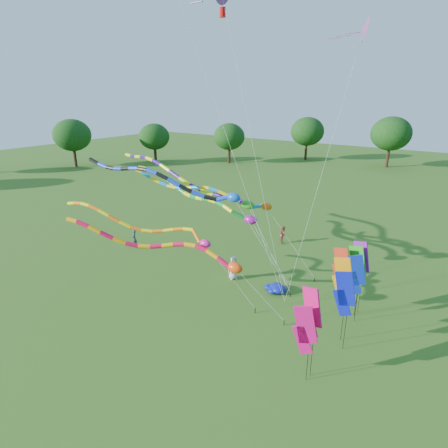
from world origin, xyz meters
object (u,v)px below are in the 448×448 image
Objects in this scene: tube_kite_red at (173,249)px; blue_nylon_heap at (271,289)px; person_a at (233,268)px; person_c at (283,235)px; person_b at (134,238)px; tube_kite_orange at (151,227)px.

tube_kite_red is 7.24m from blue_nylon_heap.
person_a is 8.04m from person_c.
tube_kite_red is 10.83m from person_b.
blue_nylon_heap is at bearing 58.43° from person_b.
blue_nylon_heap is 0.82× the size of person_b.
blue_nylon_heap is 0.74× the size of person_a.
person_a reaches higher than blue_nylon_heap.
person_b is at bearing 179.19° from blue_nylon_heap.
person_a is (0.94, 5.00, -2.92)m from tube_kite_red.
blue_nylon_heap is 8.80m from person_c.
tube_kite_orange is 6.64m from person_a.
tube_kite_orange reaches higher than person_b.
person_c is (9.94, 8.00, -0.02)m from person_b.
person_c is at bearing 62.94° from tube_kite_orange.
blue_nylon_heap is 13.14m from person_b.
person_c is (0.84, 13.04, -3.02)m from tube_kite_red.
person_b is (-9.10, 5.04, -3.00)m from tube_kite_red.
tube_kite_orange is (-2.27, 0.52, 0.78)m from tube_kite_red.
person_b is 12.76m from person_c.
tube_kite_red is at bearing 142.88° from person_c.
person_a is (-3.08, 0.15, 0.65)m from blue_nylon_heap.
person_a reaches higher than person_c.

